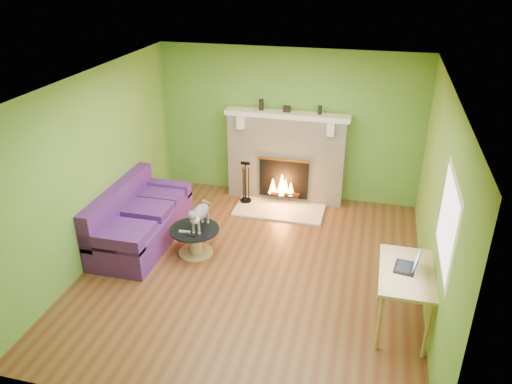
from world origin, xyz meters
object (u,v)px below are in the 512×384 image
sofa (139,221)px  desk (406,278)px  cat (200,215)px  coffee_table (195,239)px

sofa → desk: 3.96m
sofa → cat: sofa is taller
desk → coffee_table: bearing=162.7°
sofa → coffee_table: size_ratio=2.72×
sofa → desk: size_ratio=1.87×
coffee_table → desk: bearing=-17.3°
sofa → cat: 1.06m
desk → cat: 2.95m
sofa → cat: size_ratio=2.94×
sofa → desk: (3.81, -1.02, 0.34)m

